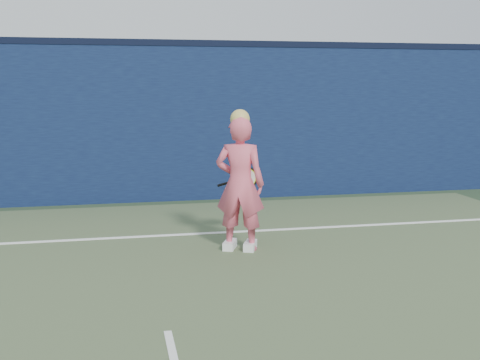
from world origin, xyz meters
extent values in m
cube|color=#0C1536|center=(0.00, 6.50, 1.25)|extent=(24.00, 0.40, 2.50)
cube|color=black|center=(0.00, 6.50, 2.55)|extent=(24.00, 0.42, 0.10)
imported|color=#E45870|center=(1.03, 3.20, 0.77)|extent=(0.66, 0.55, 1.54)
sphere|color=#D0BA5D|center=(1.03, 3.20, 1.51)|extent=(0.22, 0.22, 0.22)
cube|color=white|center=(1.14, 3.16, 0.05)|extent=(0.22, 0.30, 0.10)
cube|color=white|center=(0.92, 3.25, 0.05)|extent=(0.22, 0.30, 0.10)
torus|color=black|center=(1.22, 3.63, 0.77)|extent=(0.27, 0.07, 0.27)
torus|color=#D8F216|center=(1.22, 3.63, 0.77)|extent=(0.22, 0.05, 0.22)
cylinder|color=beige|center=(1.22, 3.63, 0.77)|extent=(0.22, 0.04, 0.22)
cylinder|color=black|center=(1.02, 3.69, 0.72)|extent=(0.25, 0.05, 0.09)
cylinder|color=black|center=(0.91, 3.72, 0.69)|extent=(0.11, 0.04, 0.06)
cube|color=white|center=(0.00, 4.00, 0.01)|extent=(11.00, 0.08, 0.01)
camera|label=1|loc=(-0.35, -3.42, 1.89)|focal=45.00mm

